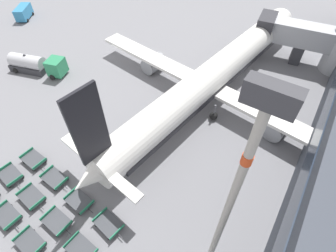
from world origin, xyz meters
The scene contains 16 objects.
ground_plane centered at (0.00, 0.00, 0.00)m, with size 500.00×500.00×0.00m, color gray.
jet_bridge centered at (25.90, 14.83, 3.78)m, with size 15.38×6.33×6.43m.
airplane centered at (16.44, -0.81, 3.28)m, with size 38.45×44.54×12.99m.
fuel_tanker_secondary centered at (-8.82, -10.19, 1.23)m, with size 9.40×5.09×2.83m.
service_van centered at (-25.69, 0.27, 1.25)m, with size 4.13×4.89×2.31m.
baggage_dolly_row_near_col_b centered at (8.29, -27.29, 0.48)m, with size 3.35×2.01×0.92m.
baggage_dolly_row_near_col_c centered at (12.24, -27.68, 0.48)m, with size 3.35×2.00×0.92m.
baggage_dolly_row_mid_a_col_a centered at (4.62, -24.35, 0.48)m, with size 3.38×2.10×0.92m.
baggage_dolly_row_mid_a_col_b centered at (8.67, -24.75, 0.48)m, with size 3.36×2.04×0.92m.
baggage_dolly_row_mid_a_col_c centered at (12.73, -25.08, 0.48)m, with size 3.33×1.97×0.92m.
baggage_dolly_row_mid_a_col_d centered at (16.44, -25.59, 0.48)m, with size 3.34×1.99×0.92m.
baggage_dolly_row_mid_b_col_a centered at (5.03, -21.66, 0.48)m, with size 3.33×1.97×0.92m.
baggage_dolly_row_mid_b_col_b centered at (8.91, -22.03, 0.48)m, with size 3.32×1.95×0.92m.
baggage_dolly_row_mid_b_col_c centered at (12.99, -22.45, 0.48)m, with size 3.35×2.01×0.92m.
baggage_dolly_row_mid_b_col_d centered at (16.98, -22.62, 0.48)m, with size 3.38×2.13×0.92m.
apron_light_mast centered at (26.13, -20.01, 11.71)m, with size 2.00×0.70×19.23m.
Camera 1 is at (26.84, -27.67, 24.71)m, focal length 28.00 mm.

